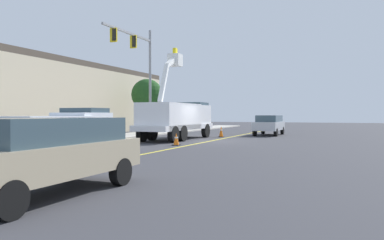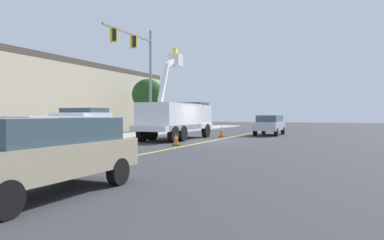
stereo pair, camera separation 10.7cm
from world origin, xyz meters
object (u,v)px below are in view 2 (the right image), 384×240
(utility_bucket_truck, at_px, (178,117))
(service_pickup_truck, at_px, (61,130))
(traffic_cone_mid_rear, at_px, (221,131))
(traffic_cone_leading, at_px, (46,155))
(traffic_signal_mast, at_px, (140,62))
(passing_minivan, at_px, (270,124))
(trailing_sedan, at_px, (43,151))
(traffic_cone_mid_front, at_px, (176,139))

(utility_bucket_truck, xyz_separation_m, service_pickup_truck, (-11.41, 0.44, -0.48))
(service_pickup_truck, distance_m, traffic_cone_mid_rear, 15.16)
(service_pickup_truck, bearing_deg, traffic_cone_leading, -147.60)
(service_pickup_truck, xyz_separation_m, traffic_cone_mid_rear, (14.91, -2.67, -0.68))
(traffic_cone_leading, bearing_deg, traffic_signal_mast, 18.80)
(service_pickup_truck, distance_m, traffic_cone_leading, 3.37)
(passing_minivan, xyz_separation_m, traffic_cone_mid_rear, (-4.01, 3.10, -0.53))
(utility_bucket_truck, relative_size, trailing_sedan, 1.70)
(utility_bucket_truck, bearing_deg, traffic_signal_mast, 63.98)
(passing_minivan, distance_m, traffic_cone_leading, 22.08)
(passing_minivan, relative_size, traffic_cone_mid_front, 6.83)
(trailing_sedan, height_order, traffic_cone_mid_rear, trailing_sedan)
(passing_minivan, relative_size, traffic_cone_leading, 5.76)
(traffic_cone_leading, height_order, traffic_cone_mid_rear, traffic_cone_mid_rear)
(utility_bucket_truck, height_order, traffic_cone_leading, utility_bucket_truck)
(utility_bucket_truck, relative_size, traffic_cone_leading, 9.80)
(passing_minivan, bearing_deg, traffic_signal_mast, 119.81)
(passing_minivan, bearing_deg, utility_bucket_truck, 144.67)
(passing_minivan, xyz_separation_m, traffic_cone_leading, (-21.71, 4.00, -0.56))
(utility_bucket_truck, bearing_deg, service_pickup_truck, 177.79)
(traffic_cone_leading, relative_size, traffic_cone_mid_rear, 0.95)
(trailing_sedan, relative_size, traffic_cone_mid_front, 6.83)
(traffic_cone_mid_front, bearing_deg, utility_bucket_truck, 22.28)
(traffic_cone_leading, distance_m, traffic_cone_mid_rear, 17.72)
(traffic_signal_mast, bearing_deg, traffic_cone_mid_front, -137.85)
(traffic_cone_leading, xyz_separation_m, traffic_cone_mid_rear, (17.70, -0.90, 0.02))
(traffic_cone_leading, bearing_deg, passing_minivan, -10.43)
(service_pickup_truck, xyz_separation_m, traffic_cone_leading, (-2.78, -1.77, -0.70))
(trailing_sedan, bearing_deg, traffic_cone_mid_rear, 5.69)
(traffic_cone_mid_front, relative_size, traffic_cone_mid_rear, 0.80)
(utility_bucket_truck, height_order, service_pickup_truck, utility_bucket_truck)
(traffic_cone_leading, bearing_deg, traffic_cone_mid_rear, -2.91)
(utility_bucket_truck, distance_m, traffic_signal_mast, 6.44)
(traffic_cone_leading, relative_size, traffic_cone_mid_front, 1.19)
(traffic_cone_mid_front, relative_size, traffic_signal_mast, 0.08)
(utility_bucket_truck, bearing_deg, traffic_cone_mid_rear, -32.44)
(trailing_sedan, bearing_deg, service_pickup_truck, 38.00)
(passing_minivan, distance_m, trailing_sedan, 25.03)
(passing_minivan, height_order, traffic_signal_mast, traffic_signal_mast)
(utility_bucket_truck, xyz_separation_m, trailing_sedan, (-17.50, -4.32, -0.63))
(traffic_cone_mid_rear, bearing_deg, service_pickup_truck, 169.86)
(service_pickup_truck, height_order, traffic_cone_mid_rear, service_pickup_truck)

